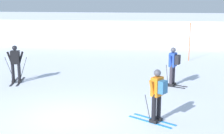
# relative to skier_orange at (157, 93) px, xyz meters

# --- Properties ---
(ground_plane) EXTENTS (120.00, 120.00, 0.00)m
(ground_plane) POSITION_rel_skier_orange_xyz_m (-2.91, 0.01, -0.95)
(ground_plane) COLOR silver
(far_snow_ridge) EXTENTS (80.00, 7.25, 1.95)m
(far_snow_ridge) POSITION_rel_skier_orange_xyz_m (-2.91, 18.78, 0.02)
(far_snow_ridge) COLOR silver
(far_snow_ridge) RESTS_ON ground
(skier_orange) EXTENTS (1.53, 1.21, 1.71)m
(skier_orange) POSITION_rel_skier_orange_xyz_m (0.00, 0.00, 0.00)
(skier_orange) COLOR #237AC6
(skier_orange) RESTS_ON ground
(skier_blue) EXTENTS (1.61, 1.01, 1.71)m
(skier_blue) POSITION_rel_skier_orange_xyz_m (0.78, 4.36, 0.00)
(skier_blue) COLOR black
(skier_blue) RESTS_ON ground
(skier_black) EXTENTS (1.00, 1.64, 1.71)m
(skier_black) POSITION_rel_skier_orange_xyz_m (-6.23, 4.18, -0.04)
(skier_black) COLOR black
(skier_black) RESTS_ON ground
(trail_marker_pole) EXTENTS (0.05, 0.05, 2.29)m
(trail_marker_pole) POSITION_rel_skier_orange_xyz_m (2.15, 10.19, 0.19)
(trail_marker_pole) COLOR #C65614
(trail_marker_pole) RESTS_ON ground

